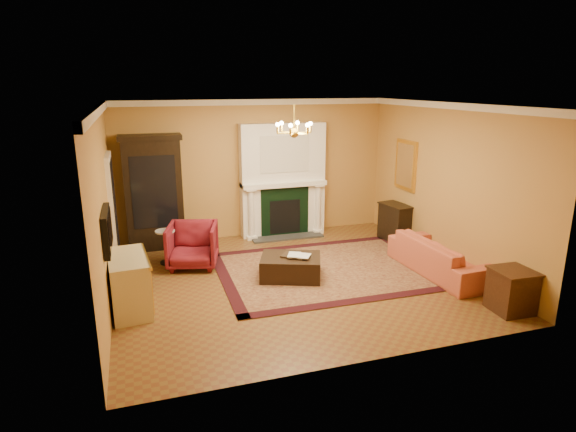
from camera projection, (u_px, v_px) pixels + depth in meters
name	position (u px, v px, depth m)	size (l,w,h in m)	color
floor	(294.00, 279.00, 8.47)	(6.00, 5.50, 0.02)	brown
ceiling	(294.00, 104.00, 7.67)	(6.00, 5.50, 0.02)	white
wall_back	(254.00, 169.00, 10.60)	(6.00, 0.02, 3.00)	#B68841
wall_front	(370.00, 247.00, 5.54)	(6.00, 0.02, 3.00)	#B68841
wall_left	(103.00, 210.00, 7.19)	(0.02, 5.50, 3.00)	#B68841
wall_right	(447.00, 185.00, 8.96)	(0.02, 5.50, 3.00)	#B68841
fireplace	(283.00, 183.00, 10.69)	(1.90, 0.70, 2.50)	white
crown_molding	(277.00, 106.00, 8.57)	(6.00, 5.50, 0.12)	white
doorway	(113.00, 211.00, 8.88)	(0.08, 1.05, 2.10)	silver
tv_panel	(107.00, 230.00, 6.69)	(0.09, 0.95, 0.58)	black
gilt_mirror	(406.00, 165.00, 10.19)	(0.06, 0.76, 1.05)	gold
chandelier	(294.00, 129.00, 7.78)	(0.63, 0.55, 0.53)	gold
oriental_rug	(327.00, 269.00, 8.88)	(3.95, 2.96, 0.02)	#44100E
china_cabinet	(154.00, 195.00, 9.81)	(1.12, 0.51, 2.25)	black
wingback_armchair	(192.00, 243.00, 8.94)	(0.88, 0.83, 0.91)	maroon
pedestal_table	(166.00, 244.00, 9.10)	(0.37, 0.37, 0.66)	black
commode	(129.00, 283.00, 7.23)	(0.54, 1.14, 0.85)	#C5B190
coral_sofa	(440.00, 251.00, 8.64)	(2.16, 0.63, 0.85)	#C3563E
end_table	(512.00, 292.00, 7.20)	(0.54, 0.54, 0.63)	#3A2110
console_table	(395.00, 223.00, 10.44)	(0.40, 0.70, 0.78)	black
leather_ottoman	(291.00, 267.00, 8.46)	(1.03, 0.75, 0.38)	black
ottoman_tray	(294.00, 255.00, 8.42)	(0.40, 0.31, 0.03)	black
book_a	(288.00, 248.00, 8.35)	(0.21, 0.03, 0.29)	gray
book_b	(298.00, 249.00, 8.32)	(0.20, 0.02, 0.28)	gray
topiary_left	(256.00, 173.00, 10.40)	(0.15, 0.15, 0.40)	tan
topiary_right	(314.00, 168.00, 10.79)	(0.17, 0.17, 0.46)	tan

